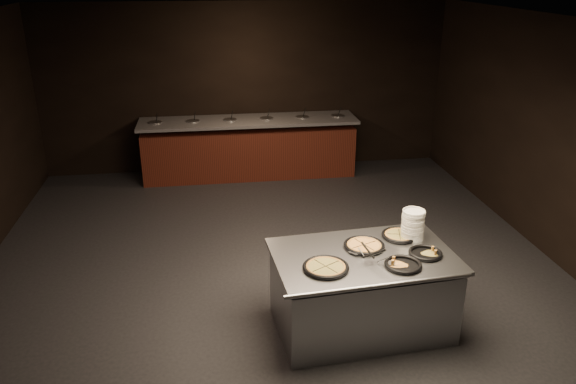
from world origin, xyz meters
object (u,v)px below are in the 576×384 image
Objects in this scene: plate_stack at (413,225)px; pan_veggie_whole at (326,267)px; pan_cheese_whole at (364,245)px; serving_counter at (362,293)px.

plate_stack is 0.71× the size of pan_veggie_whole.
pan_veggie_whole is 0.59m from pan_cheese_whole.
pan_veggie_whole is at bearing -156.57° from serving_counter.
pan_veggie_whole is (-1.01, -0.49, -0.13)m from plate_stack.
serving_counter is 0.87m from plate_stack.
plate_stack is (0.58, 0.27, 0.59)m from serving_counter.
pan_cheese_whole reaches higher than serving_counter.
plate_stack is at bearing 25.97° from pan_veggie_whole.
serving_counter is 4.23× the size of pan_veggie_whole.
plate_stack is at bearing 20.32° from serving_counter.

